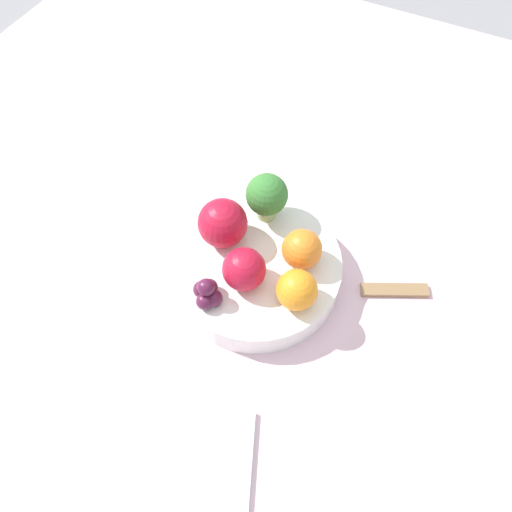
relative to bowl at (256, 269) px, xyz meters
The scene contains 11 objects.
ground_plane 0.04m from the bowl, ahead, with size 6.00×6.00×0.00m, color gray.
table_surface 0.03m from the bowl, ahead, with size 1.20×1.20×0.02m.
bowl is the anchor object (origin of this frame).
broccoli 0.08m from the bowl, 15.66° to the left, with size 0.05×0.05×0.06m.
apple_red 0.07m from the bowl, 75.63° to the left, with size 0.06×0.06×0.06m.
apple_green 0.05m from the bowl, behind, with size 0.05×0.05×0.05m.
orange_front 0.08m from the bowl, 112.97° to the right, with size 0.04×0.04×0.04m.
orange_back 0.06m from the bowl, 62.56° to the right, with size 0.04×0.04×0.04m.
grape_cluster 0.08m from the bowl, 159.01° to the left, with size 0.04×0.04×0.03m.
napkin 0.23m from the bowl, 169.70° to the right, with size 0.16×0.16×0.01m.
spoon 0.16m from the bowl, 70.72° to the right, with size 0.05×0.08×0.01m.
Camera 1 is at (-0.27, -0.13, 0.53)m, focal length 35.00 mm.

